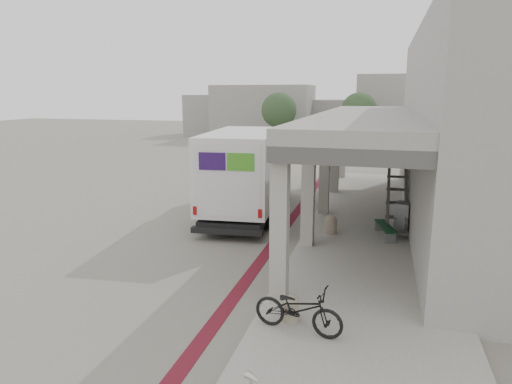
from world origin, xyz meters
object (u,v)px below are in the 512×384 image
(bench, at_px, (385,229))
(utility_cabinet, at_px, (403,217))
(fedex_truck, at_px, (248,169))
(bicycle_black, at_px, (298,309))

(bench, height_order, utility_cabinet, utility_cabinet)
(utility_cabinet, bearing_deg, bench, -115.70)
(bench, bearing_deg, fedex_truck, 143.59)
(bench, xyz_separation_m, bicycle_black, (-1.66, -6.78, 0.21))
(bench, xyz_separation_m, utility_cabinet, (0.56, 0.68, 0.24))
(utility_cabinet, bearing_deg, fedex_truck, 179.40)
(fedex_truck, relative_size, utility_cabinet, 7.82)
(bicycle_black, bearing_deg, fedex_truck, 32.28)
(fedex_truck, distance_m, bench, 5.90)
(bench, height_order, bicycle_black, bicycle_black)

